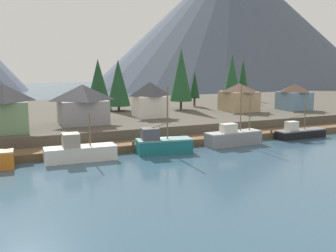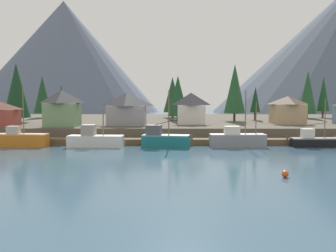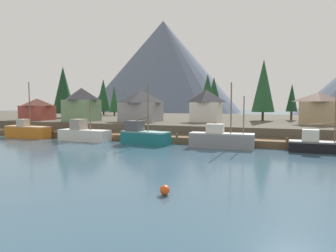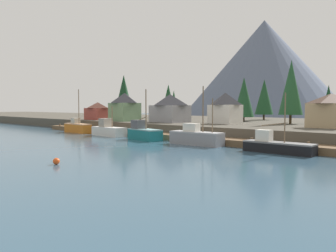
{
  "view_description": "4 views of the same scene",
  "coord_description": "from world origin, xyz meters",
  "px_view_note": "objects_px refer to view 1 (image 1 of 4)",
  "views": [
    {
      "loc": [
        -20.91,
        -49.81,
        12.13
      ],
      "look_at": [
        1.83,
        1.34,
        3.13
      ],
      "focal_mm": 41.05,
      "sensor_mm": 36.0,
      "label": 1
    },
    {
      "loc": [
        0.45,
        -63.85,
        8.13
      ],
      "look_at": [
        0.01,
        2.18,
        3.1
      ],
      "focal_mm": 41.13,
      "sensor_mm": 36.0,
      "label": 2
    },
    {
      "loc": [
        19.75,
        -45.09,
        6.42
      ],
      "look_at": [
        1.61,
        2.61,
        2.53
      ],
      "focal_mm": 33.22,
      "sensor_mm": 36.0,
      "label": 3
    },
    {
      "loc": [
        43.75,
        -41.57,
        5.96
      ],
      "look_at": [
        1.84,
        1.8,
        2.46
      ],
      "focal_mm": 35.01,
      "sensor_mm": 36.0,
      "label": 4
    }
  ],
  "objects_px": {
    "fishing_boat_grey": "(233,137)",
    "conifer_far_right": "(118,83)",
    "fishing_boat_teal": "(162,144)",
    "house_blue": "(294,97)",
    "fishing_boat_black": "(300,133)",
    "house_green": "(4,108)",
    "conifer_centre": "(243,76)",
    "house_grey": "(83,104)",
    "conifer_near_right": "(98,79)",
    "house_white": "(150,99)",
    "conifer_far_left": "(181,75)",
    "house_tan": "(239,97)",
    "conifer_mid_right": "(195,85)",
    "fishing_boat_white": "(79,151)",
    "conifer_mid_left": "(232,75)"
  },
  "relations": [
    {
      "from": "house_grey",
      "to": "conifer_far_right",
      "type": "distance_m",
      "value": 18.23
    },
    {
      "from": "house_white",
      "to": "conifer_mid_right",
      "type": "xyz_separation_m",
      "value": [
        16.15,
        13.0,
        1.6
      ]
    },
    {
      "from": "conifer_mid_right",
      "to": "conifer_far_right",
      "type": "height_order",
      "value": "conifer_far_right"
    },
    {
      "from": "conifer_mid_left",
      "to": "conifer_far_left",
      "type": "height_order",
      "value": "conifer_far_left"
    },
    {
      "from": "fishing_boat_grey",
      "to": "house_tan",
      "type": "xyz_separation_m",
      "value": [
        13.85,
        18.98,
        4.22
      ]
    },
    {
      "from": "house_white",
      "to": "conifer_mid_right",
      "type": "bearing_deg",
      "value": 38.81
    },
    {
      "from": "fishing_boat_teal",
      "to": "house_blue",
      "type": "height_order",
      "value": "fishing_boat_teal"
    },
    {
      "from": "fishing_boat_white",
      "to": "conifer_centre",
      "type": "height_order",
      "value": "conifer_centre"
    },
    {
      "from": "fishing_boat_teal",
      "to": "conifer_centre",
      "type": "bearing_deg",
      "value": 53.45
    },
    {
      "from": "house_blue",
      "to": "conifer_centre",
      "type": "height_order",
      "value": "conifer_centre"
    },
    {
      "from": "house_tan",
      "to": "conifer_mid_left",
      "type": "bearing_deg",
      "value": 60.54
    },
    {
      "from": "fishing_boat_black",
      "to": "house_green",
      "type": "height_order",
      "value": "house_green"
    },
    {
      "from": "conifer_near_right",
      "to": "conifer_centre",
      "type": "distance_m",
      "value": 40.15
    },
    {
      "from": "house_white",
      "to": "house_blue",
      "type": "bearing_deg",
      "value": -2.96
    },
    {
      "from": "fishing_boat_white",
      "to": "conifer_far_right",
      "type": "xyz_separation_m",
      "value": [
        14.1,
        29.33,
        7.14
      ]
    },
    {
      "from": "house_white",
      "to": "conifer_mid_left",
      "type": "height_order",
      "value": "conifer_mid_left"
    },
    {
      "from": "fishing_boat_white",
      "to": "fishing_boat_grey",
      "type": "distance_m",
      "value": 23.18
    },
    {
      "from": "fishing_boat_white",
      "to": "conifer_far_right",
      "type": "bearing_deg",
      "value": 66.77
    },
    {
      "from": "fishing_boat_black",
      "to": "conifer_near_right",
      "type": "bearing_deg",
      "value": 118.79
    },
    {
      "from": "conifer_far_right",
      "to": "house_white",
      "type": "bearing_deg",
      "value": -77.66
    },
    {
      "from": "house_blue",
      "to": "fishing_boat_grey",
      "type": "bearing_deg",
      "value": -148.4
    },
    {
      "from": "fishing_boat_grey",
      "to": "conifer_mid_left",
      "type": "relative_size",
      "value": 0.74
    },
    {
      "from": "conifer_near_right",
      "to": "conifer_centre",
      "type": "bearing_deg",
      "value": -1.36
    },
    {
      "from": "fishing_boat_grey",
      "to": "fishing_boat_teal",
      "type": "bearing_deg",
      "value": 178.94
    },
    {
      "from": "fishing_boat_grey",
      "to": "conifer_far_right",
      "type": "distance_m",
      "value": 31.45
    },
    {
      "from": "fishing_boat_teal",
      "to": "conifer_near_right",
      "type": "xyz_separation_m",
      "value": [
        1.57,
        41.99,
        7.39
      ]
    },
    {
      "from": "fishing_boat_grey",
      "to": "house_grey",
      "type": "height_order",
      "value": "fishing_boat_grey"
    },
    {
      "from": "house_blue",
      "to": "conifer_mid_right",
      "type": "distance_m",
      "value": 22.12
    },
    {
      "from": "house_blue",
      "to": "conifer_far_left",
      "type": "relative_size",
      "value": 0.46
    },
    {
      "from": "house_grey",
      "to": "conifer_near_right",
      "type": "distance_m",
      "value": 28.72
    },
    {
      "from": "house_tan",
      "to": "house_blue",
      "type": "distance_m",
      "value": 12.53
    },
    {
      "from": "fishing_boat_white",
      "to": "fishing_boat_teal",
      "type": "xyz_separation_m",
      "value": [
        11.31,
        -0.33,
        0.1
      ]
    },
    {
      "from": "fishing_boat_white",
      "to": "conifer_near_right",
      "type": "xyz_separation_m",
      "value": [
        12.89,
        41.66,
        7.49
      ]
    },
    {
      "from": "house_tan",
      "to": "conifer_mid_right",
      "type": "relative_size",
      "value": 0.9
    },
    {
      "from": "conifer_near_right",
      "to": "fishing_boat_grey",
      "type": "bearing_deg",
      "value": -76.1
    },
    {
      "from": "house_tan",
      "to": "fishing_boat_black",
      "type": "bearing_deg",
      "value": -91.71
    },
    {
      "from": "fishing_boat_grey",
      "to": "fishing_boat_black",
      "type": "height_order",
      "value": "fishing_boat_grey"
    },
    {
      "from": "house_green",
      "to": "conifer_far_right",
      "type": "distance_m",
      "value": 29.09
    },
    {
      "from": "house_green",
      "to": "conifer_centre",
      "type": "distance_m",
      "value": 68.22
    },
    {
      "from": "house_white",
      "to": "house_grey",
      "type": "height_order",
      "value": "house_white"
    },
    {
      "from": "fishing_boat_white",
      "to": "house_green",
      "type": "xyz_separation_m",
      "value": [
        -8.25,
        10.84,
        4.84
      ]
    },
    {
      "from": "fishing_boat_black",
      "to": "house_grey",
      "type": "distance_m",
      "value": 36.16
    },
    {
      "from": "house_white",
      "to": "conifer_far_left",
      "type": "distance_m",
      "value": 13.92
    },
    {
      "from": "fishing_boat_teal",
      "to": "fishing_boat_black",
      "type": "relative_size",
      "value": 1.0
    },
    {
      "from": "fishing_boat_white",
      "to": "conifer_mid_right",
      "type": "bearing_deg",
      "value": 45.62
    },
    {
      "from": "fishing_boat_black",
      "to": "house_green",
      "type": "distance_m",
      "value": 46.22
    },
    {
      "from": "fishing_boat_black",
      "to": "house_grey",
      "type": "bearing_deg",
      "value": 155.58
    },
    {
      "from": "conifer_mid_left",
      "to": "conifer_far_right",
      "type": "distance_m",
      "value": 35.34
    },
    {
      "from": "conifer_mid_left",
      "to": "conifer_centre",
      "type": "bearing_deg",
      "value": 22.12
    },
    {
      "from": "house_blue",
      "to": "house_grey",
      "type": "distance_m",
      "value": 45.61
    }
  ]
}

